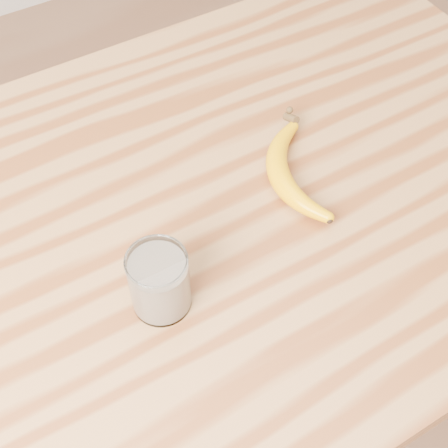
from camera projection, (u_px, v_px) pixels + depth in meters
table at (215, 253)px, 0.99m from camera, size 1.20×0.80×0.90m
smoothie_glass at (159, 282)px, 0.75m from camera, size 0.07×0.07×0.09m
banana at (278, 174)px, 0.90m from camera, size 0.18×0.29×0.03m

